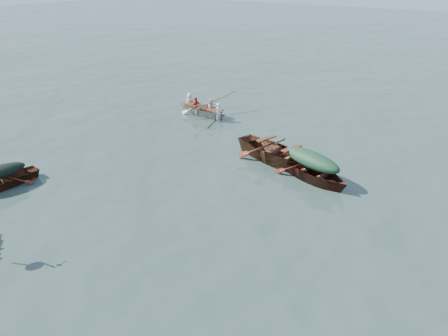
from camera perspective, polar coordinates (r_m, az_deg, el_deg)
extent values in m
plane|color=#2F423C|center=(12.07, -10.28, -7.41)|extent=(140.00, 140.00, 0.00)
imported|color=#511F12|center=(15.51, -27.10, -2.27)|extent=(1.53, 3.28, 0.76)
imported|color=#511A12|center=(14.63, 11.18, -1.41)|extent=(4.29, 2.51, 0.94)
imported|color=brown|center=(15.61, 7.00, 0.64)|extent=(5.25, 2.82, 1.21)
imported|color=beige|center=(20.57, -2.64, 6.86)|extent=(3.87, 1.60, 0.87)
ellipsoid|color=#15341D|center=(14.32, 11.42, 1.21)|extent=(2.36, 1.38, 0.52)
imported|color=silver|center=(20.33, -2.68, 9.04)|extent=(2.74, 1.34, 0.76)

